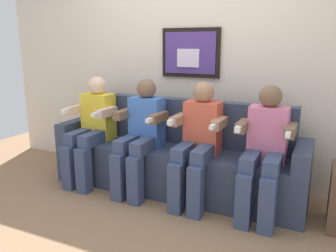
{
  "coord_description": "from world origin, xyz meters",
  "views": [
    {
      "loc": [
        1.31,
        -2.63,
        1.44
      ],
      "look_at": [
        0.0,
        0.15,
        0.7
      ],
      "focal_mm": 36.54,
      "sensor_mm": 36.0,
      "label": 1
    }
  ],
  "objects_px": {
    "person_left_center": "(141,132)",
    "person_right_center": "(198,139)",
    "couch": "(176,160)",
    "person_rightmost": "(265,147)",
    "person_leftmost": "(92,126)"
  },
  "relations": [
    {
      "from": "person_leftmost",
      "to": "person_rightmost",
      "type": "relative_size",
      "value": 1.0
    },
    {
      "from": "couch",
      "to": "person_rightmost",
      "type": "distance_m",
      "value": 0.94
    },
    {
      "from": "person_right_center",
      "to": "person_leftmost",
      "type": "bearing_deg",
      "value": 180.0
    },
    {
      "from": "couch",
      "to": "person_leftmost",
      "type": "xyz_separation_m",
      "value": [
        -0.88,
        -0.17,
        0.29
      ]
    },
    {
      "from": "person_rightmost",
      "to": "person_left_center",
      "type": "bearing_deg",
      "value": 179.98
    },
    {
      "from": "person_left_center",
      "to": "person_rightmost",
      "type": "height_order",
      "value": "same"
    },
    {
      "from": "person_right_center",
      "to": "couch",
      "type": "bearing_deg",
      "value": 150.09
    },
    {
      "from": "person_leftmost",
      "to": "person_rightmost",
      "type": "xyz_separation_m",
      "value": [
        1.76,
        0.0,
        0.0
      ]
    },
    {
      "from": "person_rightmost",
      "to": "couch",
      "type": "bearing_deg",
      "value": 169.15
    },
    {
      "from": "couch",
      "to": "person_left_center",
      "type": "bearing_deg",
      "value": -150.13
    },
    {
      "from": "person_rightmost",
      "to": "person_right_center",
      "type": "bearing_deg",
      "value": 180.0
    },
    {
      "from": "person_leftmost",
      "to": "person_rightmost",
      "type": "height_order",
      "value": "same"
    },
    {
      "from": "person_left_center",
      "to": "person_right_center",
      "type": "distance_m",
      "value": 0.59
    },
    {
      "from": "couch",
      "to": "person_rightmost",
      "type": "height_order",
      "value": "person_rightmost"
    },
    {
      "from": "couch",
      "to": "person_right_center",
      "type": "bearing_deg",
      "value": -29.91
    }
  ]
}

